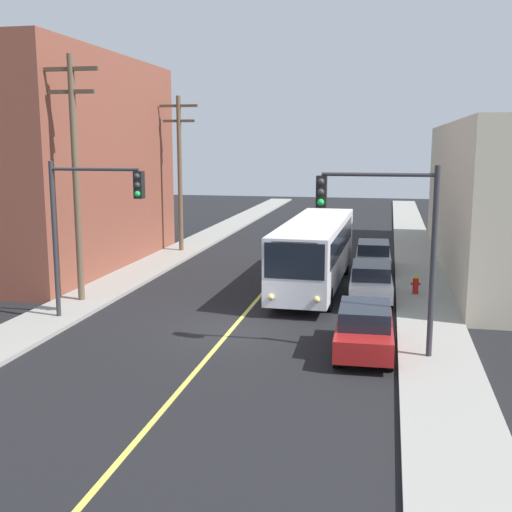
{
  "coord_description": "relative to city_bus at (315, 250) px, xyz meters",
  "views": [
    {
      "loc": [
        5.53,
        -21.86,
        6.8
      ],
      "look_at": [
        0.0,
        4.8,
        2.0
      ],
      "focal_mm": 44.96,
      "sensor_mm": 36.0,
      "label": 1
    }
  ],
  "objects": [
    {
      "name": "fire_hydrant",
      "position": [
        4.65,
        -0.99,
        -1.23
      ],
      "size": [
        0.44,
        0.26,
        0.84
      ],
      "color": "red",
      "rests_on": "sidewalk_right"
    },
    {
      "name": "parked_car_white",
      "position": [
        2.7,
        -1.94,
        -0.98
      ],
      "size": [
        1.94,
        4.45,
        1.62
      ],
      "color": "silver",
      "rests_on": "ground"
    },
    {
      "name": "ground_plane",
      "position": [
        -2.2,
        -7.98,
        -1.82
      ],
      "size": [
        120.0,
        120.0,
        0.0
      ],
      "primitive_type": "plane",
      "color": "black"
    },
    {
      "name": "traffic_signal_left_corner",
      "position": [
        -7.61,
        -7.68,
        2.49
      ],
      "size": [
        3.75,
        0.48,
        6.0
      ],
      "color": "#2D2D33",
      "rests_on": "sidewalk_left"
    },
    {
      "name": "city_bus",
      "position": [
        0.0,
        0.0,
        0.0
      ],
      "size": [
        2.8,
        12.2,
        3.2
      ],
      "color": "silver",
      "rests_on": "ground"
    },
    {
      "name": "sidewalk_left",
      "position": [
        -9.45,
        2.02,
        -1.74
      ],
      "size": [
        2.5,
        90.0,
        0.15
      ],
      "primitive_type": "cube",
      "color": "gray",
      "rests_on": "ground"
    },
    {
      "name": "parked_car_red",
      "position": [
        2.71,
        -9.39,
        -0.98
      ],
      "size": [
        1.9,
        4.44,
        1.62
      ],
      "color": "maroon",
      "rests_on": "ground"
    },
    {
      "name": "utility_pole_near",
      "position": [
        -9.52,
        -5.02,
        3.95
      ],
      "size": [
        2.4,
        0.28,
        10.23
      ],
      "color": "brown",
      "rests_on": "sidewalk_left"
    },
    {
      "name": "parked_car_silver",
      "position": [
        2.62,
        4.48,
        -0.98
      ],
      "size": [
        1.91,
        4.44,
        1.62
      ],
      "color": "#B7B7BC",
      "rests_on": "ground"
    },
    {
      "name": "traffic_signal_right_corner",
      "position": [
        3.21,
        -9.67,
        2.49
      ],
      "size": [
        3.75,
        0.48,
        6.0
      ],
      "color": "#2D2D33",
      "rests_on": "sidewalk_right"
    },
    {
      "name": "sidewalk_right",
      "position": [
        5.05,
        2.02,
        -1.74
      ],
      "size": [
        2.5,
        90.0,
        0.15
      ],
      "primitive_type": "cube",
      "color": "gray",
      "rests_on": "ground"
    },
    {
      "name": "lane_stripe_center",
      "position": [
        -2.2,
        7.02,
        -1.81
      ],
      "size": [
        0.16,
        60.0,
        0.01
      ],
      "primitive_type": "cube",
      "color": "#D8CC4C",
      "rests_on": "ground"
    },
    {
      "name": "building_left_brick",
      "position": [
        -15.69,
        2.62,
        3.89
      ],
      "size": [
        10.0,
        16.33,
        11.42
      ],
      "color": "brown",
      "rests_on": "ground"
    },
    {
      "name": "utility_pole_mid",
      "position": [
        -9.4,
        8.28,
        3.57
      ],
      "size": [
        2.4,
        0.28,
        9.5
      ],
      "color": "brown",
      "rests_on": "sidewalk_left"
    }
  ]
}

